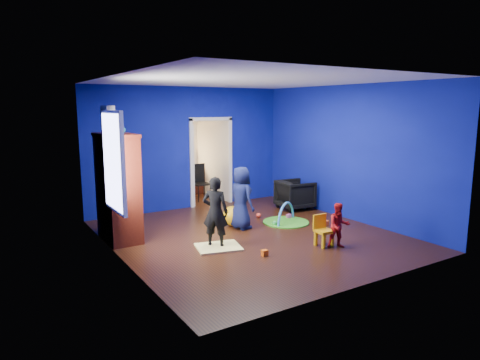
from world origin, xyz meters
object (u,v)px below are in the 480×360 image
child_navy (241,198)px  vase (120,128)px  crt_tv (120,185)px  folding_chair (201,183)px  tv_armoire (118,187)px  kid_chair (324,232)px  child_black (215,212)px  hopper_ball (233,216)px  toddler_red (339,226)px  study_desk (186,181)px  armchair (295,195)px  play_mat (286,222)px

child_navy → vase: 2.72m
crt_tv → folding_chair: crt_tv is taller
tv_armoire → kid_chair: 3.81m
child_black → hopper_ball: bearing=-89.8°
child_navy → hopper_ball: size_ratio=3.04×
toddler_red → tv_armoire: (-3.09, 2.51, 0.58)m
hopper_ball → kid_chair: size_ratio=0.83×
child_navy → toddler_red: bearing=-163.5°
toddler_red → study_desk: bearing=119.4°
child_navy → kid_chair: child_navy is taller
child_navy → tv_armoire: bearing=69.3°
vase → kid_chair: size_ratio=0.40×
armchair → play_mat: 1.35m
armchair → vase: bearing=102.1°
armchair → folding_chair: size_ratio=0.84×
child_black → hopper_ball: child_black is taller
vase → play_mat: size_ratio=0.21×
vase → hopper_ball: (2.24, -0.04, -1.85)m
crt_tv → play_mat: crt_tv is taller
toddler_red → kid_chair: (-0.15, 0.20, -0.15)m
hopper_ball → study_desk: bearing=80.9°
vase → tv_armoire: vase is taller
armchair → study_desk: study_desk is taller
child_black → study_desk: child_black is taller
tv_armoire → study_desk: size_ratio=2.23×
tv_armoire → crt_tv: size_ratio=2.80×
tv_armoire → study_desk: (2.80, 3.15, -0.60)m
child_black → play_mat: child_black is taller
play_mat → study_desk: bearing=97.6°
crt_tv → study_desk: size_ratio=0.80×
kid_chair → vase: bearing=149.4°
crt_tv → kid_chair: crt_tv is taller
child_black → folding_chair: bearing=-69.0°
tv_armoire → crt_tv: 0.06m
crt_tv → hopper_ball: crt_tv is taller
child_black → study_desk: (1.50, 4.47, -0.25)m
vase → hopper_ball: vase is taller
crt_tv → kid_chair: (2.90, -2.31, -0.77)m
armchair → vase: (-4.29, -0.45, 1.71)m
hopper_ball → play_mat: size_ratio=0.43×
toddler_red → vase: (-3.09, 2.21, 1.66)m
child_black → toddler_red: (1.79, -1.19, -0.23)m
crt_tv → play_mat: (3.28, -0.74, -1.01)m
kid_chair → child_black: bearing=152.7°
hopper_ball → play_mat: 1.17m
child_navy → folding_chair: bearing=-16.6°
tv_armoire → play_mat: bearing=-12.6°
hopper_ball → study_desk: (0.56, 3.49, 0.17)m
toddler_red → play_mat: toddler_red is taller
armchair → toddler_red: toddler_red is taller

